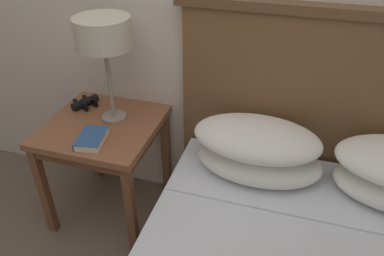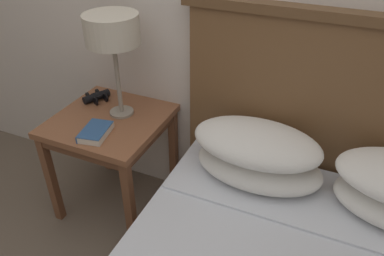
{
  "view_description": "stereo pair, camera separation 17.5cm",
  "coord_description": "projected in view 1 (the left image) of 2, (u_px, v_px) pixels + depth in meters",
  "views": [
    {
      "loc": [
        0.36,
        -0.65,
        1.68
      ],
      "look_at": [
        -0.07,
        0.75,
        0.72
      ],
      "focal_mm": 35.0,
      "sensor_mm": 36.0,
      "label": 1
    },
    {
      "loc": [
        0.52,
        -0.59,
        1.68
      ],
      "look_at": [
        -0.07,
        0.75,
        0.72
      ],
      "focal_mm": 35.0,
      "sensor_mm": 36.0,
      "label": 2
    }
  ],
  "objects": [
    {
      "name": "nightstand",
      "position": [
        104.0,
        136.0,
        2.02
      ],
      "size": [
        0.58,
        0.58,
        0.62
      ],
      "color": "brown",
      "rests_on": "ground_plane"
    },
    {
      "name": "book_on_nightstand",
      "position": [
        91.0,
        139.0,
        1.82
      ],
      "size": [
        0.15,
        0.2,
        0.04
      ],
      "color": "silver",
      "rests_on": "nightstand"
    },
    {
      "name": "table_lamp",
      "position": [
        103.0,
        36.0,
        1.77
      ],
      "size": [
        0.27,
        0.27,
        0.55
      ],
      "color": "gray",
      "rests_on": "nightstand"
    },
    {
      "name": "binoculars_pair",
      "position": [
        85.0,
        102.0,
        2.11
      ],
      "size": [
        0.16,
        0.16,
        0.05
      ],
      "color": "black",
      "rests_on": "nightstand"
    }
  ]
}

